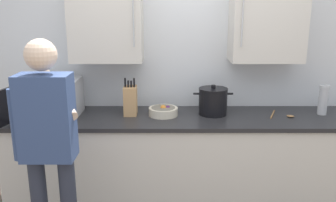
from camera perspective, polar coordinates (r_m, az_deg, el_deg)
name	(u,v)px	position (r m, az deg, el deg)	size (l,w,h in m)	color
back_wall_tiled	(184,54)	(3.32, 2.58, 7.54)	(3.63, 0.44, 2.64)	silver
counter_unit	(184,164)	(3.27, 2.67, -10.15)	(3.14, 0.67, 0.92)	beige
microwave_oven	(46,98)	(3.26, -19.01, 0.47)	(0.57, 0.72, 0.31)	#B7BABF
stock_pot	(211,101)	(3.15, 6.99, -0.03)	(0.35, 0.25, 0.27)	black
fruit_bowl	(162,111)	(3.11, -0.99, -1.60)	(0.25, 0.25, 0.09)	beige
wooden_spoon	(280,115)	(3.25, 17.50, -2.15)	(0.23, 0.23, 0.02)	#A37547
thermos_flask	(321,100)	(3.41, 23.43, 0.19)	(0.08, 0.08, 0.26)	#B7BABF
knife_block	(129,100)	(3.13, -6.30, 0.09)	(0.11, 0.15, 0.34)	tan
person_figure	(47,141)	(2.46, -18.94, -6.08)	(0.44, 0.59, 1.66)	#282D3D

